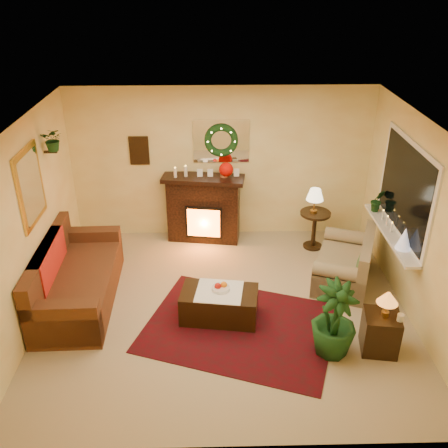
{
  "coord_description": "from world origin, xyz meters",
  "views": [
    {
      "loc": [
        -0.15,
        -5.63,
        4.27
      ],
      "look_at": [
        0.0,
        0.35,
        1.15
      ],
      "focal_mm": 40.0,
      "sensor_mm": 36.0,
      "label": 1
    }
  ],
  "objects_px": {
    "loveseat": "(345,255)",
    "side_table_round": "(314,230)",
    "end_table_square": "(380,332)",
    "coffee_table": "(219,305)",
    "fireplace": "(204,210)",
    "sofa": "(78,275)"
  },
  "relations": [
    {
      "from": "loveseat",
      "to": "side_table_round",
      "type": "bearing_deg",
      "value": 125.67
    },
    {
      "from": "end_table_square",
      "to": "fireplace",
      "type": "bearing_deg",
      "value": 127.25
    },
    {
      "from": "fireplace",
      "to": "end_table_square",
      "type": "bearing_deg",
      "value": -44.38
    },
    {
      "from": "fireplace",
      "to": "loveseat",
      "type": "bearing_deg",
      "value": -23.75
    },
    {
      "from": "sofa",
      "to": "fireplace",
      "type": "height_order",
      "value": "fireplace"
    },
    {
      "from": "loveseat",
      "to": "coffee_table",
      "type": "bearing_deg",
      "value": -134.14
    },
    {
      "from": "end_table_square",
      "to": "coffee_table",
      "type": "distance_m",
      "value": 2.08
    },
    {
      "from": "side_table_round",
      "to": "end_table_square",
      "type": "height_order",
      "value": "side_table_round"
    },
    {
      "from": "fireplace",
      "to": "coffee_table",
      "type": "relative_size",
      "value": 1.19
    },
    {
      "from": "fireplace",
      "to": "loveseat",
      "type": "xyz_separation_m",
      "value": [
        2.11,
        -1.33,
        -0.13
      ]
    },
    {
      "from": "end_table_square",
      "to": "coffee_table",
      "type": "relative_size",
      "value": 0.51
    },
    {
      "from": "sofa",
      "to": "coffee_table",
      "type": "height_order",
      "value": "sofa"
    },
    {
      "from": "sofa",
      "to": "side_table_round",
      "type": "xyz_separation_m",
      "value": [
        3.58,
        1.44,
        -0.1
      ]
    },
    {
      "from": "fireplace",
      "to": "loveseat",
      "type": "distance_m",
      "value": 2.5
    },
    {
      "from": "sofa",
      "to": "coffee_table",
      "type": "bearing_deg",
      "value": -14.27
    },
    {
      "from": "sofa",
      "to": "loveseat",
      "type": "bearing_deg",
      "value": 5.05
    },
    {
      "from": "coffee_table",
      "to": "end_table_square",
      "type": "bearing_deg",
      "value": -10.71
    },
    {
      "from": "sofa",
      "to": "side_table_round",
      "type": "relative_size",
      "value": 3.25
    },
    {
      "from": "sofa",
      "to": "loveseat",
      "type": "xyz_separation_m",
      "value": [
        3.85,
        0.45,
        -0.01
      ]
    },
    {
      "from": "fireplace",
      "to": "coffee_table",
      "type": "bearing_deg",
      "value": -75.7
    },
    {
      "from": "loveseat",
      "to": "side_table_round",
      "type": "distance_m",
      "value": 1.03
    },
    {
      "from": "sofa",
      "to": "end_table_square",
      "type": "relative_size",
      "value": 4.07
    }
  ]
}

